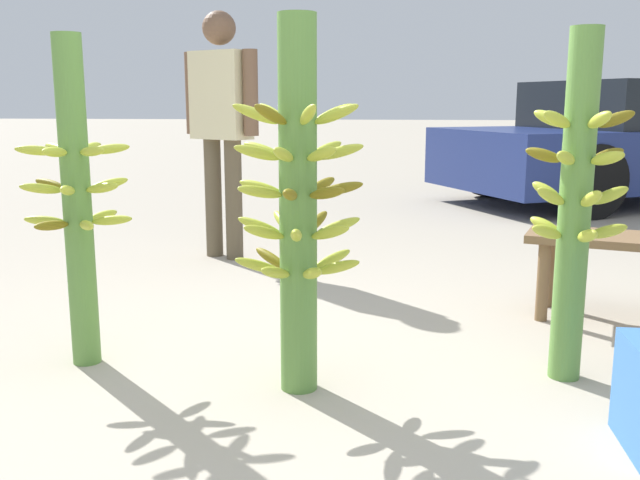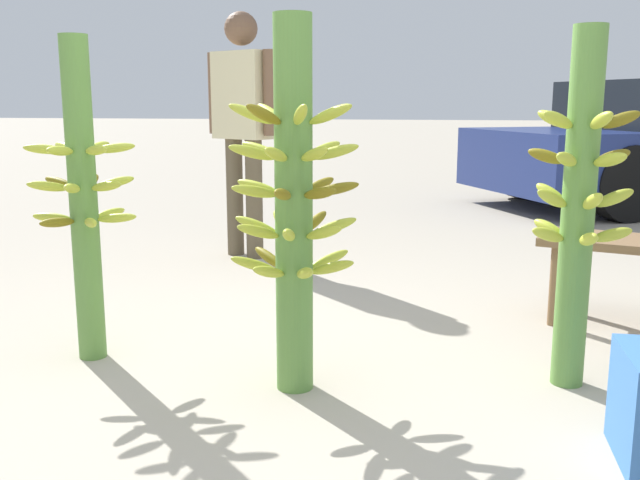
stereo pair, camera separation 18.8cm
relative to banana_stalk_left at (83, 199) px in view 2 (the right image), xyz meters
The scene contains 5 objects.
ground_plane 1.26m from the banana_stalk_left, 17.88° to the right, with size 80.00×80.00×0.00m, color #A89E8C.
banana_stalk_left is the anchor object (origin of this frame).
banana_stalk_center 0.94m from the banana_stalk_left, 10.43° to the right, with size 0.48×0.48×1.38m.
banana_stalk_right 1.95m from the banana_stalk_left, ahead, with size 0.40×0.40×1.34m.
vendor_person 2.09m from the banana_stalk_left, 87.96° to the left, with size 0.59×0.38×1.66m.
Camera 2 is at (0.47, -2.35, 1.08)m, focal length 40.00 mm.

